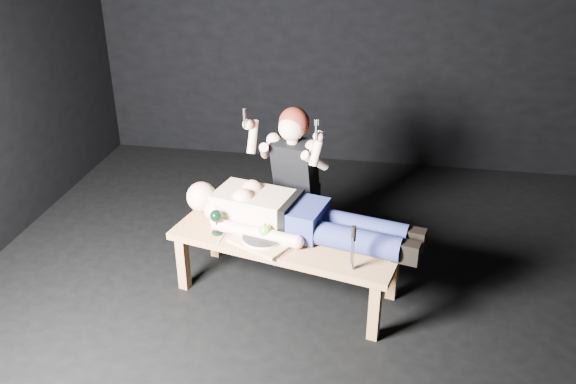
# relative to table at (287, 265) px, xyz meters

# --- Properties ---
(ground) EXTENTS (5.00, 5.00, 0.00)m
(ground) POSITION_rel_table_xyz_m (0.23, -0.16, -0.23)
(ground) COLOR black
(ground) RESTS_ON ground
(back_wall) EXTENTS (5.00, 0.00, 5.00)m
(back_wall) POSITION_rel_table_xyz_m (0.23, 2.34, 1.27)
(back_wall) COLOR black
(back_wall) RESTS_ON ground
(table) EXTENTS (1.59, 0.89, 0.45)m
(table) POSITION_rel_table_xyz_m (0.00, 0.00, 0.00)
(table) COLOR tan
(table) RESTS_ON ground
(lying_man) EXTENTS (1.63, 0.82, 0.27)m
(lying_man) POSITION_rel_table_xyz_m (0.07, 0.08, 0.36)
(lying_man) COLOR beige
(lying_man) RESTS_ON table
(kneeling_woman) EXTENTS (0.81, 0.87, 1.20)m
(kneeling_woman) POSITION_rel_table_xyz_m (-0.01, 0.58, 0.38)
(kneeling_woman) COLOR black
(kneeling_woman) RESTS_ON ground
(serving_tray) EXTENTS (0.46, 0.42, 0.02)m
(serving_tray) POSITION_rel_table_xyz_m (-0.14, -0.11, 0.24)
(serving_tray) COLOR tan
(serving_tray) RESTS_ON table
(plate) EXTENTS (0.34, 0.34, 0.02)m
(plate) POSITION_rel_table_xyz_m (-0.14, -0.11, 0.26)
(plate) COLOR white
(plate) RESTS_ON serving_tray
(apple) EXTENTS (0.08, 0.08, 0.08)m
(apple) POSITION_rel_table_xyz_m (-0.12, -0.10, 0.31)
(apple) COLOR #33981B
(apple) RESTS_ON plate
(goblet) EXTENTS (0.10, 0.10, 0.18)m
(goblet) POSITION_rel_table_xyz_m (-0.46, -0.05, 0.31)
(goblet) COLOR black
(goblet) RESTS_ON table
(fork_flat) EXTENTS (0.03, 0.16, 0.01)m
(fork_flat) POSITION_rel_table_xyz_m (-0.42, -0.08, 0.23)
(fork_flat) COLOR #B2B2B7
(fork_flat) RESTS_ON table
(knife_flat) EXTENTS (0.09, 0.15, 0.01)m
(knife_flat) POSITION_rel_table_xyz_m (0.05, -0.18, 0.23)
(knife_flat) COLOR #B2B2B7
(knife_flat) RESTS_ON table
(spoon_flat) EXTENTS (0.11, 0.14, 0.01)m
(spoon_flat) POSITION_rel_table_xyz_m (-0.02, -0.07, 0.23)
(spoon_flat) COLOR #B2B2B7
(spoon_flat) RESTS_ON table
(carving_knife) EXTENTS (0.05, 0.05, 0.30)m
(carving_knife) POSITION_rel_table_xyz_m (0.45, -0.31, 0.37)
(carving_knife) COLOR #B2B2B7
(carving_knife) RESTS_ON table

